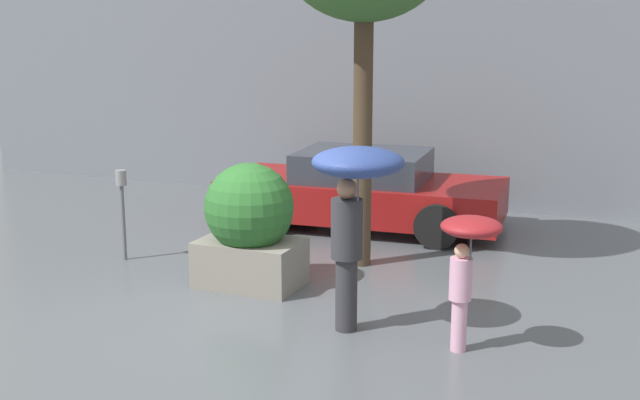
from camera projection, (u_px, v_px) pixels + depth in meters
The scene contains 7 objects.
ground_plane at pixel (222, 327), 8.26m from camera, with size 40.00×40.00×0.00m, color #51565B.
building_facade at pixel (408, 27), 13.48m from camera, with size 18.00×0.30×6.00m.
planter_box at pixel (249, 225), 9.42m from camera, with size 1.20×1.06×1.48m.
person_adult at pixel (354, 190), 7.80m from camera, with size 0.90×0.90×1.90m.
person_child at pixel (467, 251), 7.40m from camera, with size 0.57×0.57×1.33m.
parked_car_near at pixel (363, 191), 12.30m from camera, with size 4.38×2.31×1.17m.
parking_meter at pixel (122, 195), 10.44m from camera, with size 0.14×0.14×1.20m.
Camera 1 is at (3.91, -6.81, 3.04)m, focal length 45.00 mm.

